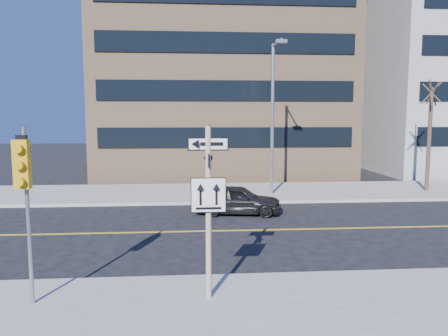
{
  "coord_description": "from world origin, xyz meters",
  "views": [
    {
      "loc": [
        -0.39,
        -12.28,
        4.37
      ],
      "look_at": [
        0.86,
        4.0,
        2.43
      ],
      "focal_mm": 35.0,
      "sensor_mm": 36.0,
      "label": 1
    }
  ],
  "objects": [
    {
      "name": "street_tree_west",
      "position": [
        13.0,
        11.3,
        5.52
      ],
      "size": [
        1.8,
        1.8,
        6.35
      ],
      "color": "#3D2D24",
      "rests_on": "far_sidewalk"
    },
    {
      "name": "ground",
      "position": [
        0.0,
        0.0,
        0.0
      ],
      "size": [
        120.0,
        120.0,
        0.0
      ],
      "primitive_type": "plane",
      "color": "black",
      "rests_on": "ground"
    },
    {
      "name": "sign_pole",
      "position": [
        0.0,
        -2.51,
        2.44
      ],
      "size": [
        0.92,
        0.92,
        4.06
      ],
      "color": "white",
      "rests_on": "near_sidewalk"
    },
    {
      "name": "streetlight_a",
      "position": [
        4.0,
        10.76,
        4.76
      ],
      "size": [
        0.55,
        2.25,
        8.0
      ],
      "color": "gray",
      "rests_on": "far_sidewalk"
    },
    {
      "name": "parked_car_a",
      "position": [
        1.68,
        6.81,
        0.66
      ],
      "size": [
        2.1,
        4.06,
        1.32
      ],
      "primitive_type": "imported",
      "rotation": [
        0.0,
        0.0,
        1.43
      ],
      "color": "black",
      "rests_on": "ground"
    },
    {
      "name": "traffic_signal",
      "position": [
        -4.0,
        -2.66,
        3.03
      ],
      "size": [
        0.32,
        0.45,
        4.0
      ],
      "color": "gray",
      "rests_on": "near_sidewalk"
    },
    {
      "name": "building_brick",
      "position": [
        2.0,
        25.0,
        9.0
      ],
      "size": [
        18.0,
        18.0,
        18.0
      ],
      "primitive_type": "cube",
      "color": "#A7805C",
      "rests_on": "ground"
    }
  ]
}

